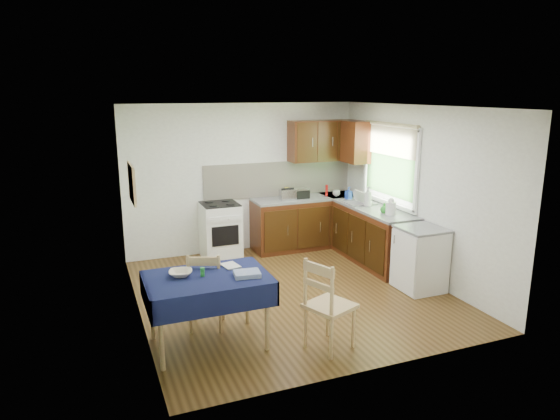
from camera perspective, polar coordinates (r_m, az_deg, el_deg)
name	(u,v)px	position (r m, az deg, el deg)	size (l,w,h in m)	color
floor	(291,292)	(6.94, 1.23, -9.36)	(4.20, 4.20, 0.00)	#462E12
ceiling	(292,107)	(6.40, 1.35, 11.74)	(4.00, 4.20, 0.02)	silver
wall_back	(243,178)	(8.50, -4.23, 3.66)	(4.00, 0.02, 2.50)	silver
wall_front	(378,249)	(4.76, 11.18, -4.43)	(4.00, 0.02, 2.50)	silver
wall_left	(134,217)	(6.09, -16.34, -0.80)	(0.02, 4.20, 2.50)	silver
wall_right	(417,192)	(7.55, 15.43, 1.96)	(0.02, 4.20, 2.50)	silver
base_cabinets	(336,229)	(8.43, 6.45, -2.19)	(1.90, 2.30, 0.86)	#341409
worktop_back	(307,198)	(8.66, 3.05, 1.37)	(1.90, 0.60, 0.04)	slate
worktop_right	(375,209)	(7.98, 10.75, 0.10)	(0.60, 1.70, 0.04)	slate
worktop_corner	(340,195)	(8.95, 6.84, 1.68)	(0.60, 0.60, 0.04)	slate
splashback	(279,179)	(8.70, -0.10, 3.59)	(2.70, 0.02, 0.60)	white
upper_cabinets	(332,141)	(8.72, 6.00, 7.85)	(1.20, 0.85, 0.70)	#341409
stove	(220,230)	(8.25, -6.82, -2.33)	(0.60, 0.61, 0.92)	white
window	(390,159)	(8.03, 12.45, 5.70)	(0.04, 1.48, 1.26)	#2E5924
fridge	(420,259)	(7.15, 15.73, -5.40)	(0.58, 0.60, 0.89)	white
corkboard	(132,183)	(6.31, -16.55, 2.93)	(0.04, 0.62, 0.47)	tan
dining_table	(207,286)	(5.40, -8.31, -8.56)	(1.30, 0.88, 0.79)	#0E1A3B
chair_far	(206,288)	(5.83, -8.46, -8.85)	(0.53, 0.53, 0.93)	tan
chair_near	(327,302)	(5.34, 5.38, -10.46)	(0.58, 0.58, 1.01)	tan
toaster	(288,194)	(8.39, 0.88, 1.78)	(0.27, 0.16, 0.20)	silver
sandwich_press	(299,193)	(8.57, 2.18, 1.97)	(0.30, 0.26, 0.17)	black
sauce_bottle	(327,191)	(8.73, 5.35, 2.23)	(0.05, 0.05, 0.20)	#B8110E
yellow_packet	(288,192)	(8.68, 0.94, 2.08)	(0.12, 0.08, 0.16)	gold
dish_rack	(361,202)	(8.23, 9.20, 0.89)	(0.45, 0.34, 0.21)	gray
kettle	(391,207)	(7.56, 12.55, 0.31)	(0.15, 0.15, 0.25)	white
cup	(336,193)	(8.75, 6.47, 1.91)	(0.13, 0.13, 0.10)	silver
soap_bottle_a	(368,197)	(8.01, 10.02, 1.51)	(0.12, 0.12, 0.32)	white
soap_bottle_b	(349,193)	(8.55, 7.84, 1.93)	(0.09, 0.09, 0.20)	#1D3DAD
soap_bottle_c	(384,208)	(7.65, 11.83, 0.22)	(0.12, 0.12, 0.15)	#279028
plate_bowl	(181,273)	(5.41, -11.29, -7.10)	(0.24, 0.24, 0.06)	beige
book	(224,267)	(5.58, -6.45, -6.50)	(0.17, 0.23, 0.02)	white
spice_jar	(202,272)	(5.36, -8.85, -7.01)	(0.05, 0.05, 0.09)	#258933
tea_towel	(247,274)	(5.32, -3.79, -7.29)	(0.27, 0.21, 0.05)	#2A4B9B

